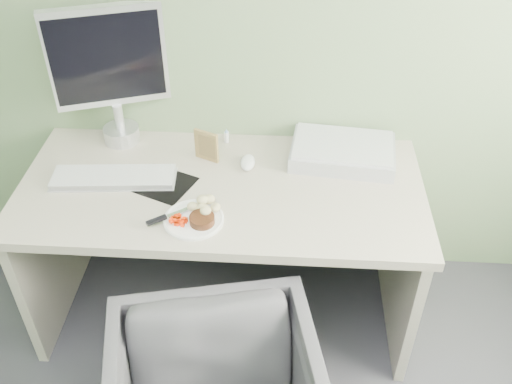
# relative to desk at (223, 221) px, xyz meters

# --- Properties ---
(desk) EXTENTS (1.60, 0.75, 0.73)m
(desk) POSITION_rel_desk_xyz_m (0.00, 0.00, 0.00)
(desk) COLOR #BBB59D
(desk) RESTS_ON floor
(plate) EXTENTS (0.22, 0.22, 0.01)m
(plate) POSITION_rel_desk_xyz_m (-0.08, -0.21, 0.19)
(plate) COLOR white
(plate) RESTS_ON desk
(steak) EXTENTS (0.12, 0.12, 0.03)m
(steak) POSITION_rel_desk_xyz_m (-0.04, -0.23, 0.21)
(steak) COLOR black
(steak) RESTS_ON plate
(potato_pile) EXTENTS (0.11, 0.09, 0.05)m
(potato_pile) POSITION_rel_desk_xyz_m (-0.04, -0.16, 0.22)
(potato_pile) COLOR tan
(potato_pile) RESTS_ON plate
(carrot_heap) EXTENTS (0.06, 0.06, 0.03)m
(carrot_heap) POSITION_rel_desk_xyz_m (-0.13, -0.23, 0.21)
(carrot_heap) COLOR #F32D05
(carrot_heap) RESTS_ON plate
(steak_knife) EXTENTS (0.17, 0.13, 0.01)m
(steak_knife) POSITION_rel_desk_xyz_m (-0.18, -0.23, 0.21)
(steak_knife) COLOR silver
(steak_knife) RESTS_ON plate
(mousepad) EXTENTS (0.28, 0.27, 0.00)m
(mousepad) POSITION_rel_desk_xyz_m (-0.23, -0.00, 0.18)
(mousepad) COLOR black
(mousepad) RESTS_ON desk
(keyboard) EXTENTS (0.49, 0.18, 0.02)m
(keyboard) POSITION_rel_desk_xyz_m (-0.43, 0.01, 0.20)
(keyboard) COLOR white
(keyboard) RESTS_ON desk
(computer_mouse) EXTENTS (0.06, 0.11, 0.04)m
(computer_mouse) POSITION_rel_desk_xyz_m (0.10, 0.14, 0.20)
(computer_mouse) COLOR white
(computer_mouse) RESTS_ON desk
(photo_frame) EXTENTS (0.10, 0.06, 0.14)m
(photo_frame) POSITION_rel_desk_xyz_m (-0.08, 0.18, 0.25)
(photo_frame) COLOR #A07D4A
(photo_frame) RESTS_ON desk
(eyedrop_bottle) EXTENTS (0.02, 0.02, 0.07)m
(eyedrop_bottle) POSITION_rel_desk_xyz_m (-0.01, 0.31, 0.21)
(eyedrop_bottle) COLOR white
(eyedrop_bottle) RESTS_ON desk
(scanner) EXTENTS (0.45, 0.33, 0.07)m
(scanner) POSITION_rel_desk_xyz_m (0.49, 0.22, 0.22)
(scanner) COLOR #AAADB2
(scanner) RESTS_ON desk
(monitor) EXTENTS (0.48, 0.21, 0.59)m
(monitor) POSITION_rel_desk_xyz_m (-0.47, 0.32, 0.52)
(monitor) COLOR silver
(monitor) RESTS_ON desk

